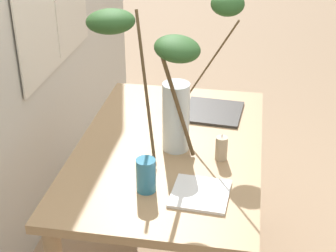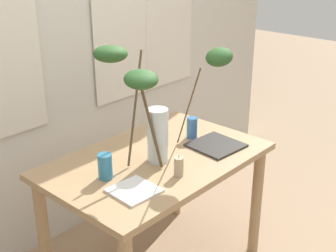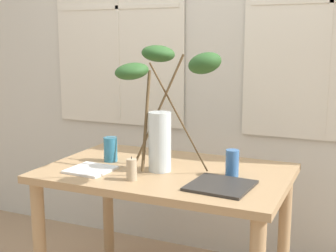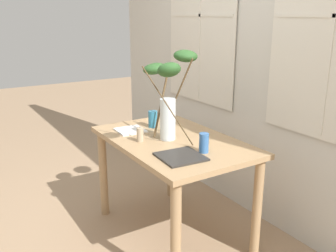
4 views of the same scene
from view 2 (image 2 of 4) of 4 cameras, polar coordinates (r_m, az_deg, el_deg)
The scene contains 8 objects.
back_wall_with_windows at distance 2.94m, azimuth -13.23°, elevation 11.43°, with size 4.30×0.14×2.70m.
dining_table at distance 2.60m, azimuth -1.42°, elevation -6.27°, with size 1.22×0.78×0.77m.
vase_with_branches at distance 2.37m, azimuth -1.89°, elevation 3.81°, with size 0.63×0.61×0.62m.
drinking_glass_blue_left at distance 2.32m, azimuth -7.76°, elevation -4.96°, with size 0.07×0.07×0.13m, color teal.
drinking_glass_blue_right at distance 2.76m, azimuth 2.98°, elevation -0.22°, with size 0.06×0.06×0.13m, color #386BAD.
plate_square_left at distance 2.22m, azimuth -4.21°, elevation -7.94°, with size 0.21×0.21×0.01m, color white.
plate_square_right at distance 2.68m, azimuth 5.93°, elevation -2.37°, with size 0.27×0.27×0.01m, color #2D2B28.
pillar_candle at distance 2.33m, azimuth 1.33°, elevation -5.04°, with size 0.05×0.05×0.11m.
Camera 2 is at (-1.64, -1.57, 1.90)m, focal length 49.40 mm.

